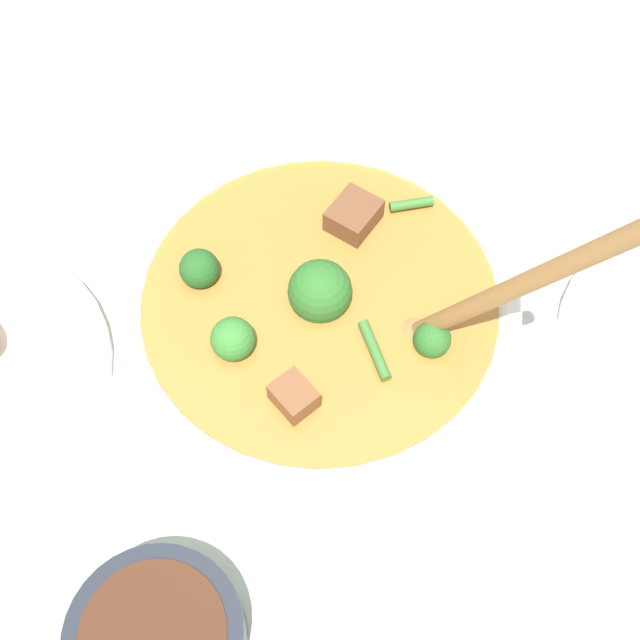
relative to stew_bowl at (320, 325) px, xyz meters
The scene contains 3 objects.
ground_plane 0.06m from the stew_bowl, 160.18° to the left, with size 4.00×4.00×0.00m, color #ADBCAD.
stew_bowl is the anchor object (origin of this frame).
condiment_bowl 0.23m from the stew_bowl, 104.64° to the right, with size 0.11×0.11×0.04m.
Camera 1 is at (0.06, -0.27, 0.55)m, focal length 45.00 mm.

